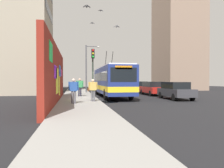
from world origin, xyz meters
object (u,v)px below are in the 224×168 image
Objects in this scene: parked_car_black at (139,87)px; parked_car_dark_gray at (175,90)px; parked_car_navy at (129,86)px; pedestrian_at_curb at (93,88)px; parked_car_red at (153,88)px; pedestrian_midblock at (80,86)px; traffic_light at (93,65)px; city_bus at (111,80)px; street_lamp at (88,65)px; pedestrian_near_wall at (74,89)px.

parked_car_dark_gray is at bearing 180.00° from parked_car_black.
parked_car_navy is at bearing 0.00° from parked_car_black.
pedestrian_at_curb reaches higher than parked_car_dark_gray.
parked_car_red is 5.41m from parked_car_black.
traffic_light is at bearing -152.74° from pedestrian_midblock.
parked_car_navy is 2.87× the size of pedestrian_at_curb.
parked_car_dark_gray is 11.05m from parked_car_black.
parked_car_navy is at bearing -31.52° from pedestrian_midblock.
parked_car_navy is (17.24, -0.00, 0.00)m from parked_car_dark_gray.
parked_car_red is 0.96× the size of parked_car_navy.
city_bus reaches higher than parked_car_red.
parked_car_dark_gray is at bearing -75.41° from pedestrian_at_curb.
parked_car_black is 2.84× the size of pedestrian_at_curb.
city_bus reaches higher than parked_car_dark_gray.
traffic_light reaches higher than pedestrian_at_curb.
parked_car_black is at bearing -85.82° from street_lamp.
parked_car_navy is 2.71× the size of pedestrian_midblock.
pedestrian_midblock is at bearing -4.95° from pedestrian_near_wall.
parked_car_navy is at bearing -47.12° from street_lamp.
pedestrian_at_curb is 0.38× the size of traffic_light.
pedestrian_near_wall is at bearing 151.89° from city_bus.
pedestrian_near_wall is 1.02× the size of pedestrian_at_curb.
city_bus is 1.83× the size of street_lamp.
pedestrian_midblock is at bearing 68.02° from parked_car_dark_gray.
parked_car_navy is 10.29m from street_lamp.
pedestrian_near_wall is 0.96× the size of pedestrian_midblock.
city_bus is 8.20m from pedestrian_near_wall.
street_lamp is at bearing -7.50° from pedestrian_near_wall.
parked_car_red is 1.05× the size of traffic_light.
pedestrian_near_wall is at bearing 133.00° from pedestrian_at_curb.
parked_car_red is 9.20m from street_lamp.
parked_car_dark_gray is at bearing -69.88° from pedestrian_near_wall.
pedestrian_midblock is 5.47m from pedestrian_at_curb.
street_lamp is at bearing 94.18° from parked_car_black.
parked_car_red and parked_car_black have the same top height.
parked_car_red is 0.74× the size of street_lamp.
pedestrian_at_curb is (-7.62, 7.63, 0.30)m from parked_car_red.
city_bus is 6.40m from pedestrian_at_curb.
parked_car_red is at bearing -45.03° from pedestrian_at_curb.
parked_car_black is (11.05, -0.00, 0.00)m from parked_car_dark_gray.
parked_car_red is at bearing 180.00° from parked_car_black.
parked_car_dark_gray is 9.14m from pedestrian_midblock.
parked_car_dark_gray is 2.40× the size of pedestrian_midblock.
city_bus reaches higher than parked_car_black.
parked_car_dark_gray and parked_car_black have the same top height.
parked_car_black is 0.99× the size of parked_car_navy.
pedestrian_midblock is (3.42, 8.47, 0.37)m from parked_car_dark_gray.
street_lamp is (6.62, 2.03, 2.02)m from city_bus.
city_bus reaches higher than pedestrian_at_curb.
parked_car_black is at bearing -32.23° from pedestrian_near_wall.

